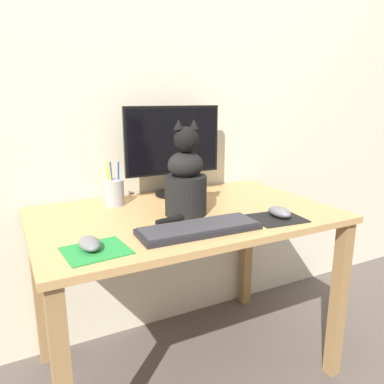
# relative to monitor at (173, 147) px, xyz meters

# --- Properties ---
(ground_plane) EXTENTS (12.00, 12.00, 0.00)m
(ground_plane) POSITION_rel_monitor_xyz_m (-0.07, -0.26, -0.93)
(ground_plane) COLOR #564C47
(wall_back) EXTENTS (7.00, 0.04, 2.50)m
(wall_back) POSITION_rel_monitor_xyz_m (-0.07, 0.13, 0.32)
(wall_back) COLOR beige
(wall_back) RESTS_ON ground_plane
(desk) EXTENTS (1.15, 0.72, 0.70)m
(desk) POSITION_rel_monitor_xyz_m (-0.07, -0.26, -0.32)
(desk) COLOR tan
(desk) RESTS_ON ground_plane
(monitor) EXTENTS (0.45, 0.17, 0.40)m
(monitor) POSITION_rel_monitor_xyz_m (0.00, 0.00, 0.00)
(monitor) COLOR black
(monitor) RESTS_ON desk
(keyboard) EXTENTS (0.42, 0.16, 0.02)m
(keyboard) POSITION_rel_monitor_xyz_m (-0.13, -0.48, -0.21)
(keyboard) COLOR black
(keyboard) RESTS_ON desk
(mousepad_left) EXTENTS (0.19, 0.17, 0.00)m
(mousepad_left) POSITION_rel_monitor_xyz_m (-0.47, -0.49, -0.22)
(mousepad_left) COLOR #238438
(mousepad_left) RESTS_ON desk
(mousepad_right) EXTENTS (0.20, 0.18, 0.00)m
(mousepad_right) POSITION_rel_monitor_xyz_m (0.19, -0.49, -0.22)
(mousepad_right) COLOR black
(mousepad_right) RESTS_ON desk
(computer_mouse_left) EXTENTS (0.06, 0.11, 0.03)m
(computer_mouse_left) POSITION_rel_monitor_xyz_m (-0.49, -0.47, -0.20)
(computer_mouse_left) COLOR slate
(computer_mouse_left) RESTS_ON mousepad_left
(computer_mouse_right) EXTENTS (0.06, 0.11, 0.04)m
(computer_mouse_right) POSITION_rel_monitor_xyz_m (0.21, -0.49, -0.20)
(computer_mouse_right) COLOR slate
(computer_mouse_right) RESTS_ON mousepad_right
(cat) EXTENTS (0.25, 0.18, 0.36)m
(cat) POSITION_rel_monitor_xyz_m (-0.08, -0.29, -0.09)
(cat) COLOR black
(cat) RESTS_ON desk
(pen_cup) EXTENTS (0.08, 0.08, 0.18)m
(pen_cup) POSITION_rel_monitor_xyz_m (-0.29, -0.04, -0.17)
(pen_cup) COLOR #99999E
(pen_cup) RESTS_ON desk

